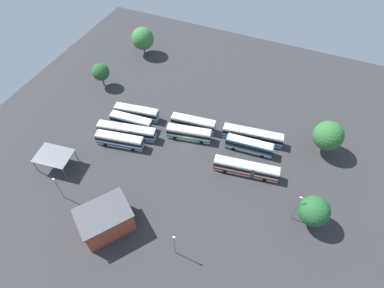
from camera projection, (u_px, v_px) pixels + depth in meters
name	position (u px, v px, depth m)	size (l,w,h in m)	color
ground_plane	(187.00, 143.00, 83.06)	(112.13, 112.13, 0.00)	#333335
bus_row0_slot0	(253.00, 136.00, 82.17)	(15.74, 4.59, 3.56)	silver
bus_row0_slot1	(249.00, 146.00, 79.96)	(12.18, 3.47, 3.56)	teal
bus_row0_slot3	(246.00, 168.00, 75.41)	(15.74, 4.78, 3.56)	silver
bus_row1_slot0	(193.00, 123.00, 85.01)	(12.19, 3.96, 3.56)	silver
bus_row1_slot1	(189.00, 133.00, 82.66)	(11.87, 4.73, 3.56)	silver
bus_row2_slot0	(137.00, 113.00, 87.67)	(12.53, 4.46, 3.56)	silver
bus_row2_slot1	(131.00, 121.00, 85.46)	(11.81, 3.50, 3.56)	silver
bus_row2_slot2	(127.00, 131.00, 83.18)	(15.73, 5.58, 3.56)	silver
bus_row2_slot3	(120.00, 140.00, 81.12)	(12.61, 4.75, 3.56)	silver
depot_building	(106.00, 220.00, 65.54)	(12.61, 13.24, 6.13)	#99422D
maintenance_shelter	(54.00, 156.00, 75.07)	(9.19, 7.29, 4.31)	slate
lamp_post_far_corner	(296.00, 207.00, 65.52)	(0.56, 0.28, 8.74)	slate
lamp_post_mid_lot	(175.00, 244.00, 60.97)	(0.56, 0.28, 7.63)	slate
lamp_post_near_entrance	(58.00, 187.00, 69.32)	(0.56, 0.28, 7.53)	slate
tree_west_edge	(143.00, 39.00, 104.60)	(7.34, 7.34, 9.44)	brown
tree_north_edge	(328.00, 136.00, 76.92)	(7.34, 7.34, 9.48)	brown
tree_south_edge	(101.00, 72.00, 94.19)	(5.16, 5.16, 7.67)	brown
tree_northeast	(314.00, 211.00, 64.75)	(6.45, 6.45, 8.21)	brown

